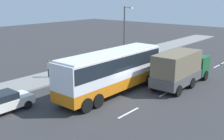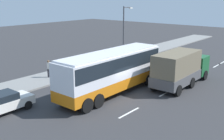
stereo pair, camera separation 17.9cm
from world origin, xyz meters
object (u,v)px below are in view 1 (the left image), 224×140
object	(u,v)px
pedestrian_near_curb	(49,67)
car_white_minivan	(3,102)
cargo_truck	(181,68)
street_lamp	(125,30)
coach_bus	(112,68)
pedestrian_at_crossing	(107,55)

from	to	relation	value
pedestrian_near_curb	car_white_minivan	bearing A→B (deg)	133.86
cargo_truck	street_lamp	distance (m)	10.93
coach_bus	car_white_minivan	bearing A→B (deg)	157.22
pedestrian_near_curb	pedestrian_at_crossing	distance (m)	8.52
cargo_truck	pedestrian_at_crossing	distance (m)	11.12
coach_bus	street_lamp	bearing A→B (deg)	32.19
pedestrian_near_curb	street_lamp	xyz separation A→B (m)	(10.69, -1.51, 2.90)
coach_bus	cargo_truck	world-z (taller)	coach_bus
cargo_truck	car_white_minivan	size ratio (longest dim) A/B	1.94
coach_bus	cargo_truck	distance (m)	6.73
car_white_minivan	street_lamp	size ratio (longest dim) A/B	0.59
coach_bus	car_white_minivan	xyz separation A→B (m)	(-8.04, 3.44, -1.48)
car_white_minivan	street_lamp	distance (m)	18.59
coach_bus	cargo_truck	size ratio (longest dim) A/B	1.41
coach_bus	car_white_minivan	distance (m)	8.87
cargo_truck	pedestrian_at_crossing	bearing A→B (deg)	78.35
coach_bus	pedestrian_at_crossing	bearing A→B (deg)	43.52
cargo_truck	pedestrian_near_curb	size ratio (longest dim) A/B	4.39
cargo_truck	pedestrian_at_crossing	world-z (taller)	cargo_truck
car_white_minivan	street_lamp	bearing A→B (deg)	8.52
cargo_truck	car_white_minivan	bearing A→B (deg)	152.67
street_lamp	car_white_minivan	bearing A→B (deg)	-171.22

